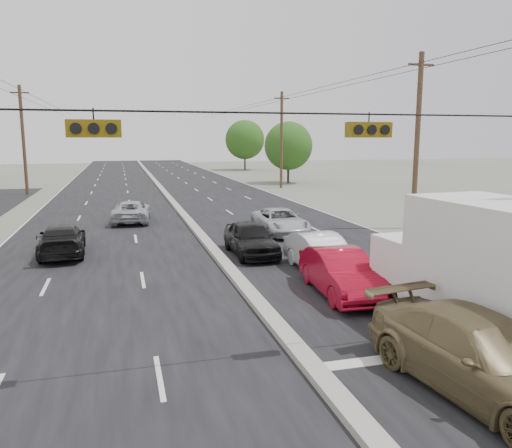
# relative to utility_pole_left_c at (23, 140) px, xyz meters

# --- Properties ---
(ground) EXTENTS (200.00, 200.00, 0.00)m
(ground) POSITION_rel_utility_pole_left_c_xyz_m (12.50, -40.00, -5.11)
(ground) COLOR #606356
(ground) RESTS_ON ground
(road_surface) EXTENTS (20.00, 160.00, 0.02)m
(road_surface) POSITION_rel_utility_pole_left_c_xyz_m (12.50, -10.00, -5.11)
(road_surface) COLOR black
(road_surface) RESTS_ON ground
(center_median) EXTENTS (0.50, 160.00, 0.20)m
(center_median) POSITION_rel_utility_pole_left_c_xyz_m (12.50, -10.00, -5.01)
(center_median) COLOR gray
(center_median) RESTS_ON ground
(utility_pole_left_c) EXTENTS (1.60, 0.30, 10.00)m
(utility_pole_left_c) POSITION_rel_utility_pole_left_c_xyz_m (0.00, 0.00, 0.00)
(utility_pole_left_c) COLOR #422D1E
(utility_pole_left_c) RESTS_ON ground
(utility_pole_right_b) EXTENTS (1.60, 0.30, 10.00)m
(utility_pole_right_b) POSITION_rel_utility_pole_left_c_xyz_m (25.00, -25.00, 0.00)
(utility_pole_right_b) COLOR #422D1E
(utility_pole_right_b) RESTS_ON ground
(utility_pole_right_c) EXTENTS (1.60, 0.30, 10.00)m
(utility_pole_right_c) POSITION_rel_utility_pole_left_c_xyz_m (25.00, 0.00, 0.00)
(utility_pole_right_c) COLOR #422D1E
(utility_pole_right_c) RESTS_ON ground
(traffic_signals) EXTENTS (25.00, 0.30, 0.54)m
(traffic_signals) POSITION_rel_utility_pole_left_c_xyz_m (13.90, -40.00, 0.39)
(traffic_signals) COLOR black
(traffic_signals) RESTS_ON ground
(tree_right_mid) EXTENTS (5.60, 5.60, 7.14)m
(tree_right_mid) POSITION_rel_utility_pole_left_c_xyz_m (27.50, 5.00, -0.77)
(tree_right_mid) COLOR #382619
(tree_right_mid) RESTS_ON ground
(tree_right_far) EXTENTS (6.40, 6.40, 8.16)m
(tree_right_far) POSITION_rel_utility_pole_left_c_xyz_m (28.50, 30.00, -0.15)
(tree_right_far) COLOR #382619
(tree_right_far) RESTS_ON ground
(box_truck) EXTENTS (3.04, 7.46, 3.70)m
(box_truck) POSITION_rel_utility_pole_left_c_xyz_m (17.61, -40.02, -3.21)
(box_truck) COLOR black
(box_truck) RESTS_ON ground
(tan_sedan) EXTENTS (3.05, 5.91, 1.64)m
(tan_sedan) POSITION_rel_utility_pole_left_c_xyz_m (15.50, -42.45, -4.29)
(tan_sedan) COLOR brown
(tan_sedan) RESTS_ON ground
(red_sedan) EXTENTS (1.90, 4.72, 1.52)m
(red_sedan) POSITION_rel_utility_pole_left_c_xyz_m (15.50, -35.55, -4.35)
(red_sedan) COLOR #A50A20
(red_sedan) RESTS_ON ground
(queue_car_a) EXTENTS (1.88, 4.53, 1.53)m
(queue_car_a) POSITION_rel_utility_pole_left_c_xyz_m (14.04, -29.14, -4.34)
(queue_car_a) COLOR black
(queue_car_a) RESTS_ON ground
(queue_car_b) EXTENTS (1.73, 4.57, 1.49)m
(queue_car_b) POSITION_rel_utility_pole_left_c_xyz_m (16.00, -32.68, -4.36)
(queue_car_b) COLOR silver
(queue_car_b) RESTS_ON ground
(queue_car_c) EXTENTS (2.30, 4.94, 1.37)m
(queue_car_c) POSITION_rel_utility_pole_left_c_xyz_m (16.92, -24.58, -4.42)
(queue_car_c) COLOR #B9BDC2
(queue_car_c) RESTS_ON ground
(queue_car_d) EXTENTS (2.09, 4.33, 1.22)m
(queue_car_d) POSITION_rel_utility_pole_left_c_xyz_m (22.10, -33.55, -4.50)
(queue_car_d) COLOR navy
(queue_car_d) RESTS_ON ground
(oncoming_near) EXTENTS (2.17, 4.90, 1.40)m
(oncoming_near) POSITION_rel_utility_pole_left_c_xyz_m (5.80, -26.91, -4.41)
(oncoming_near) COLOR black
(oncoming_near) RESTS_ON ground
(oncoming_far) EXTENTS (2.61, 5.01, 1.35)m
(oncoming_far) POSITION_rel_utility_pole_left_c_xyz_m (9.04, -18.41, -4.43)
(oncoming_far) COLOR #A8ABB0
(oncoming_far) RESTS_ON ground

